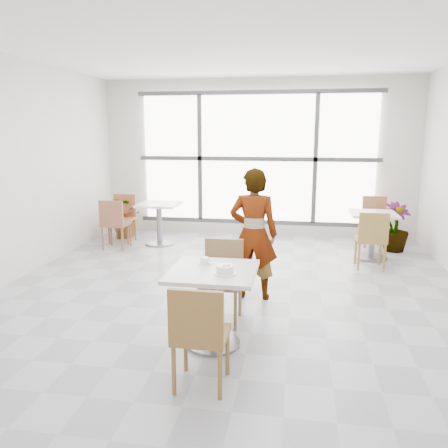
% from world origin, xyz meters
% --- Properties ---
extents(floor, '(7.00, 7.00, 0.00)m').
position_xyz_m(floor, '(0.00, 0.00, 0.00)').
color(floor, '#9E9EA5').
rests_on(floor, ground).
extents(ceiling, '(7.00, 7.00, 0.00)m').
position_xyz_m(ceiling, '(0.00, 0.00, 3.00)').
color(ceiling, white).
rests_on(ceiling, ground).
extents(wall_back, '(6.00, 0.00, 6.00)m').
position_xyz_m(wall_back, '(0.00, 3.50, 1.50)').
color(wall_back, silver).
rests_on(wall_back, ground).
extents(wall_front, '(6.00, 0.00, 6.00)m').
position_xyz_m(wall_front, '(0.00, -3.50, 1.50)').
color(wall_front, silver).
rests_on(wall_front, ground).
extents(window, '(4.60, 0.07, 2.52)m').
position_xyz_m(window, '(0.00, 3.44, 1.50)').
color(window, white).
rests_on(window, ground).
extents(main_table, '(0.80, 0.80, 0.75)m').
position_xyz_m(main_table, '(0.04, -1.18, 0.52)').
color(main_table, silver).
rests_on(main_table, ground).
extents(chair_near, '(0.42, 0.42, 0.87)m').
position_xyz_m(chair_near, '(0.08, -1.95, 0.50)').
color(chair_near, brown).
rests_on(chair_near, ground).
extents(chair_far, '(0.42, 0.42, 0.87)m').
position_xyz_m(chair_far, '(0.03, -0.56, 0.50)').
color(chair_far, olive).
rests_on(chair_far, ground).
extents(oatmeal_bowl, '(0.21, 0.21, 0.10)m').
position_xyz_m(oatmeal_bowl, '(0.18, -1.29, 0.79)').
color(oatmeal_bowl, white).
rests_on(oatmeal_bowl, main_table).
extents(coffee_cup, '(0.16, 0.13, 0.07)m').
position_xyz_m(coffee_cup, '(-0.07, -1.02, 0.78)').
color(coffee_cup, white).
rests_on(coffee_cup, main_table).
extents(person, '(0.59, 0.39, 1.59)m').
position_xyz_m(person, '(0.29, 0.12, 0.80)').
color(person, black).
rests_on(person, ground).
extents(bg_table_left, '(0.70, 0.70, 0.75)m').
position_xyz_m(bg_table_left, '(-1.65, 2.47, 0.49)').
color(bg_table_left, white).
rests_on(bg_table_left, ground).
extents(bg_table_right, '(0.70, 0.70, 0.75)m').
position_xyz_m(bg_table_right, '(1.99, 2.14, 0.49)').
color(bg_table_right, silver).
rests_on(bg_table_right, ground).
extents(bg_chair_left_near, '(0.42, 0.42, 0.87)m').
position_xyz_m(bg_chair_left_near, '(-2.30, 1.98, 0.50)').
color(bg_chair_left_near, brown).
rests_on(bg_chair_left_near, ground).
extents(bg_chair_left_far, '(0.42, 0.42, 0.87)m').
position_xyz_m(bg_chair_left_far, '(-2.38, 2.58, 0.50)').
color(bg_chair_left_far, '#9F5536').
rests_on(bg_chair_left_far, ground).
extents(bg_chair_right_near, '(0.42, 0.42, 0.87)m').
position_xyz_m(bg_chair_right_near, '(1.89, 1.53, 0.50)').
color(bg_chair_right_near, olive).
rests_on(bg_chair_right_near, ground).
extents(bg_chair_right_far, '(0.42, 0.42, 0.87)m').
position_xyz_m(bg_chair_right_far, '(2.17, 3.07, 0.50)').
color(bg_chair_right_far, '#9D623C').
rests_on(bg_chair_right_far, ground).
extents(plant_left, '(0.89, 0.84, 0.78)m').
position_xyz_m(plant_left, '(-2.44, 2.88, 0.39)').
color(plant_left, '#4C7E44').
rests_on(plant_left, ground).
extents(plant_right, '(0.60, 0.60, 0.83)m').
position_xyz_m(plant_right, '(2.45, 2.69, 0.42)').
color(plant_right, '#4E803C').
rests_on(plant_right, ground).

